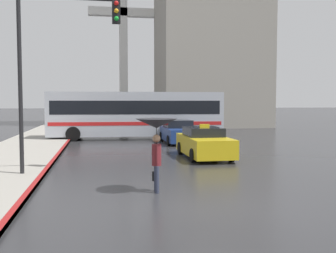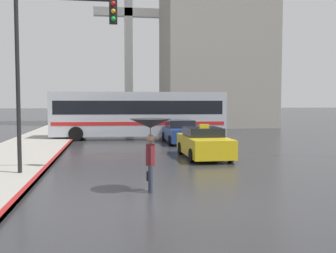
{
  "view_description": "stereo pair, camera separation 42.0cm",
  "coord_description": "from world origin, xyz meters",
  "px_view_note": "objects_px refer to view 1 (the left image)",
  "views": [
    {
      "loc": [
        -2.58,
        -9.34,
        2.59
      ],
      "look_at": [
        0.66,
        9.19,
        1.4
      ],
      "focal_mm": 42.0,
      "sensor_mm": 36.0,
      "label": 1
    },
    {
      "loc": [
        -2.16,
        -9.41,
        2.59
      ],
      "look_at": [
        0.66,
        9.19,
        1.4
      ],
      "focal_mm": 42.0,
      "sensor_mm": 36.0,
      "label": 2
    }
  ],
  "objects_px": {
    "taxi": "(204,143)",
    "city_bus": "(136,113)",
    "sedan_red": "(178,132)",
    "traffic_light": "(58,48)",
    "monument_cross": "(123,36)",
    "pedestrian_with_umbrella": "(156,130)"
  },
  "relations": [
    {
      "from": "taxi",
      "to": "city_bus",
      "type": "height_order",
      "value": "city_bus"
    },
    {
      "from": "sedan_red",
      "to": "city_bus",
      "type": "distance_m",
      "value": 4.02
    },
    {
      "from": "city_bus",
      "to": "traffic_light",
      "type": "xyz_separation_m",
      "value": [
        -3.86,
        -13.24,
        2.61
      ]
    },
    {
      "from": "taxi",
      "to": "monument_cross",
      "type": "bearing_deg",
      "value": -85.59
    },
    {
      "from": "taxi",
      "to": "city_bus",
      "type": "bearing_deg",
      "value": -76.75
    },
    {
      "from": "traffic_light",
      "to": "city_bus",
      "type": "bearing_deg",
      "value": 73.75
    },
    {
      "from": "sedan_red",
      "to": "city_bus",
      "type": "xyz_separation_m",
      "value": [
        -2.39,
        3.02,
        1.13
      ]
    },
    {
      "from": "taxi",
      "to": "traffic_light",
      "type": "xyz_separation_m",
      "value": [
        -6.14,
        -3.57,
        3.74
      ]
    },
    {
      "from": "city_bus",
      "to": "monument_cross",
      "type": "height_order",
      "value": "monument_cross"
    },
    {
      "from": "taxi",
      "to": "pedestrian_with_umbrella",
      "type": "height_order",
      "value": "pedestrian_with_umbrella"
    },
    {
      "from": "monument_cross",
      "to": "city_bus",
      "type": "bearing_deg",
      "value": -90.68
    },
    {
      "from": "sedan_red",
      "to": "traffic_light",
      "type": "xyz_separation_m",
      "value": [
        -6.25,
        -10.22,
        3.74
      ]
    },
    {
      "from": "city_bus",
      "to": "traffic_light",
      "type": "distance_m",
      "value": 14.04
    },
    {
      "from": "pedestrian_with_umbrella",
      "to": "monument_cross",
      "type": "distance_m",
      "value": 34.43
    },
    {
      "from": "taxi",
      "to": "monument_cross",
      "type": "height_order",
      "value": "monument_cross"
    },
    {
      "from": "sedan_red",
      "to": "taxi",
      "type": "bearing_deg",
      "value": 89.0
    },
    {
      "from": "sedan_red",
      "to": "monument_cross",
      "type": "relative_size",
      "value": 0.26
    },
    {
      "from": "monument_cross",
      "to": "sedan_red",
      "type": "bearing_deg",
      "value": -83.83
    },
    {
      "from": "traffic_light",
      "to": "monument_cross",
      "type": "height_order",
      "value": "monument_cross"
    },
    {
      "from": "pedestrian_with_umbrella",
      "to": "traffic_light",
      "type": "xyz_separation_m",
      "value": [
        -2.96,
        2.99,
        2.63
      ]
    },
    {
      "from": "traffic_light",
      "to": "pedestrian_with_umbrella",
      "type": "bearing_deg",
      "value": -45.32
    },
    {
      "from": "city_bus",
      "to": "traffic_light",
      "type": "height_order",
      "value": "traffic_light"
    }
  ]
}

